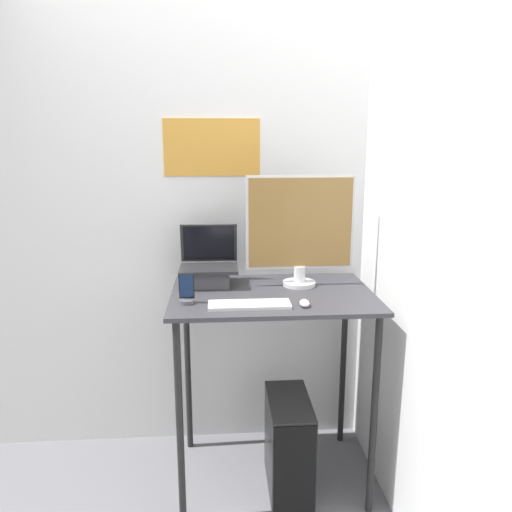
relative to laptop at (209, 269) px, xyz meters
name	(u,v)px	position (x,y,z in m)	size (l,w,h in m)	color
wall_back	(265,216)	(0.30, 0.26, 0.23)	(6.00, 0.06, 2.60)	silver
wall_side_right	(420,241)	(0.87, -0.49, 0.23)	(0.05, 6.00, 2.60)	silver
desk	(272,318)	(0.30, -0.16, -0.21)	(0.96, 0.67, 0.99)	#333338
laptop	(209,269)	(0.00, 0.00, 0.00)	(0.29, 0.24, 0.29)	#4C4C51
monitor	(300,231)	(0.45, -0.04, 0.20)	(0.53, 0.16, 0.55)	silver
keyboard	(249,304)	(0.18, -0.35, -0.07)	(0.36, 0.12, 0.02)	silver
mouse	(304,303)	(0.42, -0.37, -0.06)	(0.04, 0.07, 0.03)	white
cell_phone	(187,294)	(-0.09, -0.29, -0.04)	(0.07, 0.07, 0.14)	#4C4C51
computer_tower	(289,444)	(0.38, -0.25, -0.83)	(0.20, 0.42, 0.48)	black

